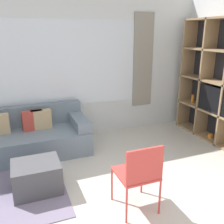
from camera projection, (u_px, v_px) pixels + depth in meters
name	position (u px, v px, depth m)	size (l,w,h in m)	color
wall_back	(58.00, 69.00, 4.65)	(6.97, 0.11, 2.70)	silver
couch_main	(28.00, 137.00, 4.29)	(2.01, 0.94, 0.77)	slate
ottoman	(37.00, 177.00, 3.27)	(0.61, 0.51, 0.41)	#47474C
folding_chair	(139.00, 172.00, 2.79)	(0.44, 0.46, 0.86)	#CC3D38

